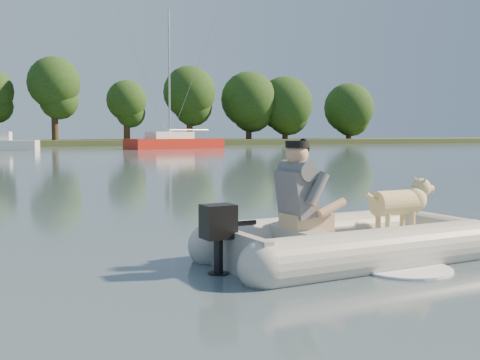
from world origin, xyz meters
name	(u,v)px	position (x,y,z in m)	size (l,w,h in m)	color
water	(291,274)	(0.00, 0.00, 0.00)	(160.00, 160.00, 0.00)	slate
shore_bank	(17,143)	(0.00, 62.00, 0.25)	(160.00, 12.00, 0.70)	#47512D
treeline	(73,96)	(5.75, 61.07, 5.30)	(84.66, 7.35, 9.27)	#332316
dinghy	(354,204)	(1.02, 0.43, 0.61)	(4.66, 3.05, 1.42)	#989893
man	(298,190)	(0.30, 0.42, 0.80)	(0.74, 0.64, 1.11)	#5D5D62
dog	(396,207)	(1.68, 0.55, 0.53)	(0.96, 0.34, 0.64)	tan
outboard_motor	(218,242)	(-0.68, 0.28, 0.32)	(0.43, 0.30, 0.81)	black
motorboat	(6,138)	(-1.48, 46.27, 0.98)	(5.11, 1.96, 2.16)	white
sailboat	(174,143)	(12.12, 45.02, 0.53)	(9.09, 4.84, 11.97)	#A41D12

